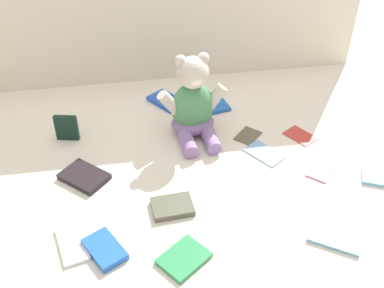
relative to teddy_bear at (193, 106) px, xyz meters
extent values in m
plane|color=silver|center=(-0.05, -0.10, -0.11)|extent=(3.20, 3.20, 0.00)
cube|color=beige|center=(-0.05, 0.40, 0.17)|extent=(1.59, 0.03, 0.56)
ellipsoid|color=#4C8C59|center=(0.00, 0.01, -0.02)|extent=(0.15, 0.12, 0.19)
ellipsoid|color=#8C6BA5|center=(0.00, 0.01, -0.08)|extent=(0.16, 0.13, 0.07)
sphere|color=beige|center=(0.00, 0.01, 0.12)|extent=(0.11, 0.11, 0.11)
ellipsoid|color=white|center=(0.00, -0.03, 0.12)|extent=(0.05, 0.03, 0.03)
sphere|color=beige|center=(-0.04, 0.01, 0.16)|extent=(0.04, 0.04, 0.04)
sphere|color=beige|center=(0.04, 0.02, 0.16)|extent=(0.04, 0.04, 0.04)
cylinder|color=beige|center=(-0.08, 0.00, 0.02)|extent=(0.09, 0.05, 0.10)
cylinder|color=beige|center=(0.08, 0.01, 0.02)|extent=(0.09, 0.05, 0.10)
cylinder|color=#8C6BA5|center=(-0.03, -0.09, -0.08)|extent=(0.06, 0.11, 0.05)
cylinder|color=#8C6BA5|center=(0.05, -0.09, -0.08)|extent=(0.06, 0.11, 0.05)
cube|color=black|center=(-0.43, 0.03, -0.06)|extent=(0.08, 0.04, 0.09)
cube|color=#72B5D2|center=(0.30, -0.54, -0.10)|extent=(0.16, 0.15, 0.01)
cube|color=#2E894F|center=(-0.11, -0.54, -0.10)|extent=(0.15, 0.15, 0.01)
cube|color=white|center=(-0.40, -0.45, -0.10)|extent=(0.10, 0.15, 0.01)
cube|color=#AA638B|center=(0.36, -0.27, -0.10)|extent=(0.11, 0.11, 0.01)
cube|color=black|center=(-0.37, -0.19, -0.10)|extent=(0.17, 0.17, 0.02)
cube|color=blue|center=(-0.07, 0.20, -0.10)|extent=(0.15, 0.16, 0.02)
cube|color=#7CA9E0|center=(0.21, -0.16, -0.10)|extent=(0.13, 0.15, 0.01)
cube|color=#205EB4|center=(0.11, 0.16, -0.10)|extent=(0.11, 0.14, 0.01)
cube|color=blue|center=(-0.31, -0.48, -0.10)|extent=(0.12, 0.14, 0.02)
cube|color=#555343|center=(-0.12, -0.36, -0.10)|extent=(0.12, 0.09, 0.02)
cube|color=#70C0E8|center=(0.54, -0.34, -0.10)|extent=(0.14, 0.12, 0.01)
cube|color=#C23631|center=(0.36, -0.09, -0.11)|extent=(0.12, 0.12, 0.01)
cube|color=brown|center=(0.18, -0.06, -0.11)|extent=(0.11, 0.11, 0.01)
camera|label=1|loc=(-0.22, -1.29, 0.85)|focal=43.20mm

